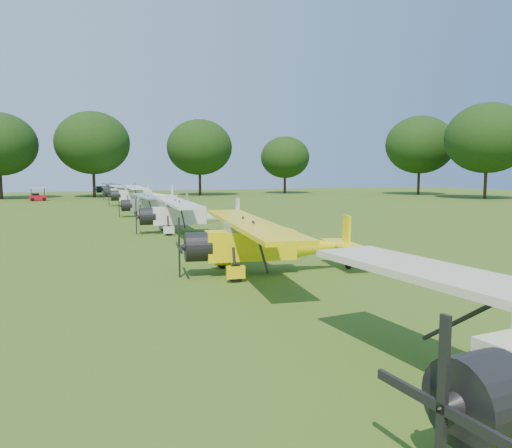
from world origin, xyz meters
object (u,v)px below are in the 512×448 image
Objects in this scene: aircraft_6 at (125,191)px; golf_cart at (38,196)px; aircraft_4 at (153,203)px; aircraft_3 at (187,212)px; aircraft_5 at (140,193)px; aircraft_2 at (264,240)px; aircraft_7 at (115,188)px.

aircraft_6 is 11.38m from golf_cart.
aircraft_6 is at bearing 88.09° from aircraft_4.
golf_cart is at bearing 108.42° from aircraft_3.
golf_cart is at bearing 131.18° from aircraft_5.
aircraft_3 reaches higher than aircraft_6.
golf_cart is (-9.93, 54.79, -0.73)m from aircraft_2.
aircraft_5 reaches higher than aircraft_2.
aircraft_7 is at bearing 97.29° from aircraft_2.
aircraft_2 is 55.68m from golf_cart.
aircraft_2 reaches higher than golf_cart.
aircraft_3 reaches higher than golf_cart.
aircraft_4 is 0.83× the size of aircraft_5.
aircraft_4 is 0.96× the size of aircraft_6.
aircraft_2 is at bearing -87.15° from aircraft_3.
aircraft_2 is 53.20m from aircraft_6.
aircraft_3 is 1.12× the size of aircraft_4.
aircraft_6 is at bearing -92.67° from aircraft_7.
aircraft_3 reaches higher than aircraft_4.
aircraft_7 reaches higher than aircraft_6.
aircraft_2 is at bearing -90.70° from aircraft_4.
aircraft_2 is 13.84m from aircraft_3.
aircraft_5 reaches higher than aircraft_4.
aircraft_5 is (1.04, 14.11, 0.23)m from aircraft_4.
aircraft_5 reaches higher than aircraft_3.
aircraft_5 reaches higher than aircraft_7.
aircraft_2 is 26.40m from aircraft_4.
aircraft_3 is 5.22× the size of golf_cart.
aircraft_7 is 4.97× the size of golf_cart.
aircraft_3 is at bearing -89.58° from aircraft_5.
aircraft_2 is 65.06m from aircraft_7.
golf_cart is at bearing 110.07° from aircraft_4.
aircraft_5 is 18.25m from golf_cart.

